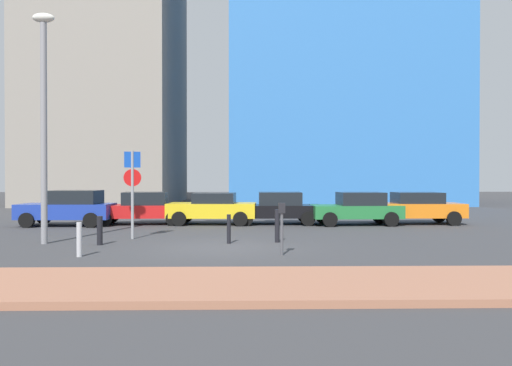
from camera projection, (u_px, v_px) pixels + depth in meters
name	position (u px, v px, depth m)	size (l,w,h in m)	color
ground_plane	(222.00, 248.00, 15.11)	(120.00, 120.00, 0.00)	#38383A
sidewalk_brick	(209.00, 285.00, 9.53)	(40.00, 3.09, 0.14)	#9E664C
parked_car_blue	(69.00, 207.00, 21.97)	(4.03, 2.01, 1.57)	#1E389E
parked_car_red	(143.00, 208.00, 22.72)	(4.48, 2.18, 1.47)	red
parked_car_yellow	(213.00, 208.00, 22.69)	(4.06, 2.16, 1.43)	gold
parked_car_black	(277.00, 208.00, 22.76)	(4.06, 1.98, 1.46)	black
parked_car_green	(357.00, 208.00, 22.38)	(4.03, 2.02, 1.47)	#237238
parked_car_orange	(416.00, 207.00, 22.84)	(4.22, 1.95, 1.45)	orange
parking_sign_post	(132.00, 183.00, 17.24)	(0.59, 0.18, 3.05)	gray
parking_meter	(282.00, 221.00, 13.59)	(0.18, 0.14, 1.43)	#4C4C51
street_lamp	(44.00, 109.00, 15.94)	(0.70, 0.36, 7.39)	gray
traffic_bollard_near	(229.00, 229.00, 16.04)	(0.13, 0.13, 0.94)	black
traffic_bollard_mid	(100.00, 231.00, 15.69)	(0.18, 0.18, 0.91)	black
traffic_bollard_far	(79.00, 239.00, 13.35)	(0.14, 0.14, 0.93)	#B7B7BC
traffic_bollard_edge	(277.00, 226.00, 16.34)	(0.16, 0.16, 1.08)	black
building_colorful_midrise	(336.00, 44.00, 43.32)	(18.19, 15.03, 27.58)	#3372BF
building_under_construction	(112.00, 59.00, 42.14)	(10.93, 14.88, 24.41)	gray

